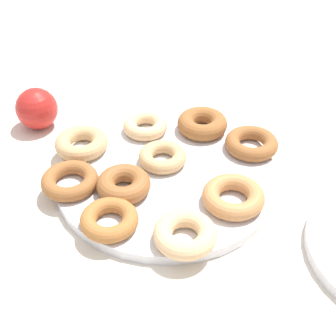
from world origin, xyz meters
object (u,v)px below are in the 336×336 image
donut_0 (124,184)px  donut_4 (81,143)px  donut_1 (251,143)px  apple (37,109)px  donut_6 (163,157)px  donut_7 (109,220)px  donut_3 (202,124)px  donut_2 (233,197)px  donut_8 (70,181)px  donut_9 (185,234)px  donut_5 (145,126)px  donut_plate (167,175)px

donut_0 → donut_4: bearing=-56.0°
donut_1 → apple: 0.39m
donut_0 → donut_4: 0.13m
donut_6 → donut_4: bearing=-17.1°
donut_7 → donut_3: bearing=-124.1°
donut_0 → donut_2: (-0.16, 0.03, -0.00)m
donut_0 → donut_2: size_ratio=0.89×
donut_3 → donut_7: (0.15, 0.22, -0.00)m
donut_8 → donut_9: 0.20m
donut_3 → donut_6: donut_3 is taller
donut_7 → apple: 0.31m
donut_1 → donut_7: 0.28m
donut_1 → donut_4: 0.28m
donut_5 → donut_4: bearing=24.8°
donut_3 → apple: (0.30, -0.05, 0.01)m
donut_plate → donut_3: (-0.07, -0.11, 0.02)m
donut_7 → donut_8: same height
donut_7 → donut_9: 0.11m
donut_3 → donut_8: 0.26m
donut_2 → donut_9: (0.08, 0.07, 0.00)m
donut_3 → donut_8: donut_3 is taller
donut_1 → apple: bearing=-16.8°
donut_plate → donut_9: bearing=96.5°
donut_0 → donut_9: 0.13m
donut_2 → donut_5: size_ratio=1.17×
donut_2 → apple: bearing=-36.9°
donut_0 → donut_9: bearing=129.2°
donut_1 → donut_3: (0.08, -0.06, 0.00)m
donut_5 → donut_0: bearing=77.9°
donut_9 → apple: (0.25, -0.31, 0.01)m
donut_3 → donut_4: (0.21, 0.05, -0.00)m
donut_3 → donut_2: bearing=97.5°
donut_2 → donut_4: (0.23, -0.14, 0.00)m
donut_0 → donut_9: donut_0 is taller
donut_3 → donut_7: bearing=55.9°
donut_9 → donut_2: bearing=-137.4°
apple → donut_4: bearing=131.9°
donut_5 → donut_6: (-0.03, 0.09, -0.00)m
donut_2 → donut_plate: bearing=-40.6°
donut_2 → donut_9: bearing=42.6°
donut_7 → donut_1: bearing=-144.1°
donut_1 → donut_9: bearing=57.4°
donut_3 → apple: apple is taller
donut_2 → apple: size_ratio=1.20×
donut_plate → donut_3: size_ratio=4.00×
donut_2 → donut_6: 0.14m
donut_7 → donut_9: (-0.10, 0.03, 0.00)m
donut_8 → apple: 0.21m
donut_plate → donut_7: (0.08, 0.12, 0.02)m
donut_0 → donut_7: donut_0 is taller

